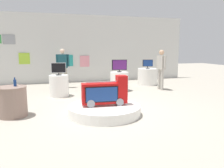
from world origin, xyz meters
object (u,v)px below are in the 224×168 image
at_px(display_pedestal_center_rear, 119,81).
at_px(display_pedestal_right_rear, 59,86).
at_px(shopper_browsing_near_truck, 161,67).
at_px(novelty_firetruck_tv, 105,93).
at_px(bottle_on_side_table, 15,83).
at_px(display_pedestal_left_rear, 147,77).
at_px(tv_on_left_rear, 148,64).
at_px(tv_on_right_rear, 58,68).
at_px(main_display_pedestal, 105,110).
at_px(shopper_browsing_rear, 63,65).
at_px(side_table_round, 12,101).
at_px(tv_on_center_rear, 119,65).

relative_size(display_pedestal_center_rear, display_pedestal_right_rear, 1.00).
xyz_separation_m(display_pedestal_right_rear, shopper_browsing_near_truck, (4.01, 0.11, 0.56)).
distance_m(display_pedestal_center_rear, shopper_browsing_near_truck, 1.79).
distance_m(display_pedestal_center_rear, display_pedestal_right_rear, 2.36).
bearing_deg(novelty_firetruck_tv, bottle_on_side_table, 165.99).
xyz_separation_m(display_pedestal_left_rear, tv_on_left_rear, (0.00, -0.00, 0.59)).
bearing_deg(tv_on_right_rear, novelty_firetruck_tv, -68.75).
xyz_separation_m(main_display_pedestal, display_pedestal_left_rear, (3.06, 3.93, 0.25)).
bearing_deg(shopper_browsing_near_truck, display_pedestal_right_rear, -178.40).
height_order(display_pedestal_left_rear, shopper_browsing_rear, shopper_browsing_rear).
height_order(novelty_firetruck_tv, shopper_browsing_rear, shopper_browsing_rear).
bearing_deg(side_table_round, display_pedestal_center_rear, 33.93).
bearing_deg(display_pedestal_center_rear, tv_on_center_rear, -77.25).
xyz_separation_m(tv_on_center_rear, tv_on_right_rear, (-2.33, -0.34, -0.03)).
bearing_deg(side_table_round, display_pedestal_left_rear, 33.12).
xyz_separation_m(tv_on_right_rear, bottle_on_side_table, (-1.16, -2.02, -0.14)).
distance_m(main_display_pedestal, shopper_browsing_rear, 4.37).
xyz_separation_m(display_pedestal_left_rear, tv_on_center_rear, (-1.70, -1.04, 0.64)).
bearing_deg(tv_on_center_rear, novelty_firetruck_tv, -114.75).
distance_m(display_pedestal_left_rear, display_pedestal_center_rear, 1.99).
bearing_deg(tv_on_left_rear, tv_on_center_rear, -148.63).
distance_m(tv_on_left_rear, tv_on_right_rear, 4.26).
xyz_separation_m(main_display_pedestal, shopper_browsing_rear, (-0.70, 4.24, 0.84)).
bearing_deg(shopper_browsing_near_truck, display_pedestal_center_rear, 172.14).
xyz_separation_m(novelty_firetruck_tv, display_pedestal_right_rear, (-0.99, 2.56, -0.18)).
bearing_deg(display_pedestal_center_rear, tv_on_left_rear, 31.25).
relative_size(main_display_pedestal, tv_on_left_rear, 4.00).
distance_m(shopper_browsing_near_truck, shopper_browsing_rear, 4.06).
relative_size(display_pedestal_left_rear, tv_on_right_rear, 1.75).
bearing_deg(shopper_browsing_rear, bottle_on_side_table, -111.10).
height_order(display_pedestal_left_rear, shopper_browsing_near_truck, shopper_browsing_near_truck).
bearing_deg(display_pedestal_right_rear, display_pedestal_left_rear, 18.92).
distance_m(display_pedestal_right_rear, tv_on_right_rear, 0.60).
bearing_deg(display_pedestal_right_rear, novelty_firetruck_tv, -68.77).
bearing_deg(tv_on_center_rear, tv_on_left_rear, 31.37).
distance_m(tv_on_center_rear, tv_on_right_rear, 2.36).
bearing_deg(bottle_on_side_table, shopper_browsing_rear, 68.90).
bearing_deg(shopper_browsing_near_truck, shopper_browsing_rear, 157.17).
xyz_separation_m(tv_on_left_rear, tv_on_right_rear, (-4.03, -1.38, 0.01)).
height_order(display_pedestal_center_rear, display_pedestal_right_rear, same).
bearing_deg(novelty_firetruck_tv, shopper_browsing_rear, 99.64).
bearing_deg(display_pedestal_right_rear, tv_on_left_rear, 18.87).
bearing_deg(novelty_firetruck_tv, main_display_pedestal, 158.63).
bearing_deg(side_table_round, shopper_browsing_near_truck, 22.44).
distance_m(main_display_pedestal, tv_on_center_rear, 3.32).
distance_m(tv_on_right_rear, bottle_on_side_table, 2.33).
height_order(display_pedestal_left_rear, tv_on_left_rear, tv_on_left_rear).
relative_size(main_display_pedestal, display_pedestal_right_rear, 2.46).
xyz_separation_m(tv_on_right_rear, side_table_round, (-1.24, -2.05, -0.59)).
height_order(tv_on_left_rear, shopper_browsing_rear, shopper_browsing_rear).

